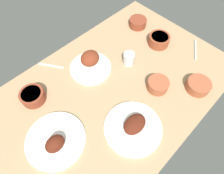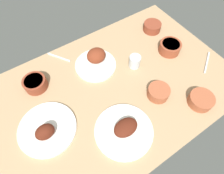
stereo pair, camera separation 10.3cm
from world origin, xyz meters
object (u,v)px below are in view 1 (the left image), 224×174
plate_center_main (133,127)px  bowl_potatoes (198,85)px  plate_near_viewer (90,63)px  bowl_soup (158,84)px  plate_far_side (56,141)px  bowl_sauce (138,22)px  spoon_loose (195,49)px  fork_loose (51,66)px  water_tumbler (129,59)px  bowl_pasta (33,96)px  bowl_cream (159,40)px

plate_center_main → bowl_potatoes: plate_center_main is taller
plate_near_viewer → bowl_potatoes: bearing=121.1°
plate_center_main → bowl_soup: 27.91cm
plate_center_main → plate_near_viewer: bearing=-103.5°
plate_center_main → plate_far_side: bearing=-34.0°
bowl_sauce → spoon_loose: 42.30cm
plate_center_main → bowl_sauce: 75.32cm
fork_loose → spoon_loose: bearing=20.8°
water_tumbler → fork_loose: 46.94cm
plate_near_viewer → bowl_sauce: plate_near_viewer is taller
plate_near_viewer → spoon_loose: 67.65cm
plate_near_viewer → plate_center_main: plate_near_viewer is taller
bowl_sauce → bowl_soup: bearing=53.5°
bowl_potatoes → bowl_sauce: (-15.27, -57.49, 0.09)cm
bowl_pasta → fork_loose: (-19.37, -12.45, -2.91)cm
spoon_loose → bowl_cream: bearing=89.7°
water_tumbler → bowl_cream: bearing=173.7°
bowl_sauce → fork_loose: 65.52cm
plate_near_viewer → bowl_soup: 40.83cm
plate_center_main → plate_far_side: plate_far_side is taller
bowl_soup → bowl_sauce: 51.78cm
water_tumbler → plate_far_side: bearing=8.5°
bowl_potatoes → bowl_sauce: 59.49cm
fork_loose → bowl_cream: bearing=28.0°
plate_near_viewer → plate_center_main: bearing=76.5°
plate_center_main → bowl_pasta: size_ratio=2.28×
plate_far_side → water_tumbler: 60.60cm
spoon_loose → bowl_soup: bearing=147.8°
bowl_cream → fork_loose: bearing=-29.0°
water_tumbler → bowl_pasta: bearing=-18.6°
bowl_soup → water_tumbler: water_tumbler is taller
bowl_soup → fork_loose: 63.78cm
bowl_soup → bowl_pasta: 67.36cm
fork_loose → spoon_loose: size_ratio=0.92×
plate_far_side → bowl_sauce: size_ratio=2.42×
bowl_potatoes → plate_center_main: bearing=-12.3°
bowl_pasta → bowl_potatoes: size_ratio=0.98×
bowl_pasta → plate_far_side: bearing=79.0°
plate_near_viewer → water_tumbler: 23.02cm
plate_near_viewer → bowl_sauce: size_ratio=2.07×
bowl_cream → plate_center_main: bearing=26.5°
bowl_sauce → spoon_loose: (-9.30, 41.18, -2.57)cm
plate_center_main → bowl_sauce: (-57.89, -48.18, 1.18)cm
bowl_potatoes → bowl_sauce: bearing=-104.9°
bowl_potatoes → fork_loose: (48.98, -70.10, -2.48)cm
plate_near_viewer → fork_loose: plate_near_viewer is taller
bowl_pasta → bowl_sauce: (-83.62, 0.16, -0.34)cm
plate_center_main → bowl_potatoes: bearing=167.7°
bowl_soup → bowl_potatoes: bowl_soup is taller
plate_near_viewer → bowl_potatoes: plate_near_viewer is taller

